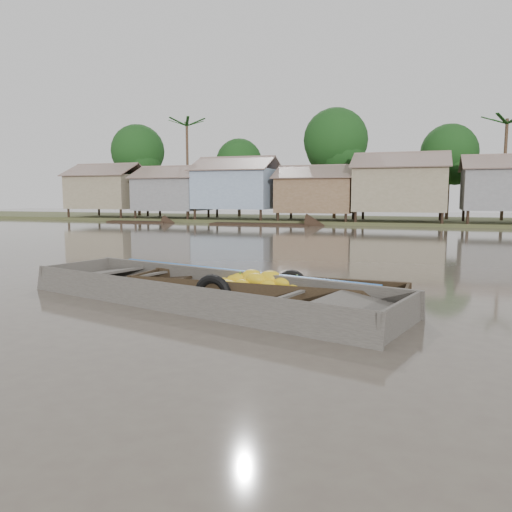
% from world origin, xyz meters
% --- Properties ---
extents(ground, '(120.00, 120.00, 0.00)m').
position_xyz_m(ground, '(0.00, 0.00, 0.00)').
color(ground, '#50463E').
rests_on(ground, ground).
extents(riverbank, '(120.00, 12.47, 10.22)m').
position_xyz_m(riverbank, '(3.03, 31.86, 3.07)').
color(riverbank, '#384723').
rests_on(riverbank, ground).
extents(banana_boat, '(6.03, 1.62, 0.86)m').
position_xyz_m(banana_boat, '(0.96, 0.49, 0.18)').
color(banana_boat, black).
rests_on(banana_boat, ground).
extents(viewer_boat, '(8.68, 4.36, 0.68)m').
position_xyz_m(viewer_boat, '(0.03, -0.24, 0.08)').
color(viewer_boat, '#3C3733').
rests_on(viewer_boat, ground).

